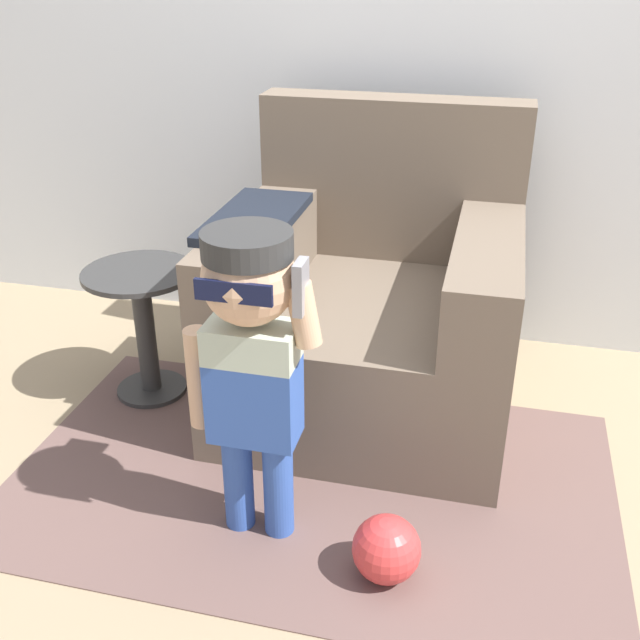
{
  "coord_description": "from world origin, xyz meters",
  "views": [
    {
      "loc": [
        0.35,
        -2.19,
        1.49
      ],
      "look_at": [
        -0.12,
        -0.28,
        0.5
      ],
      "focal_mm": 42.0,
      "sensor_mm": 36.0,
      "label": 1
    }
  ],
  "objects_px": {
    "side_table": "(144,321)",
    "armchair": "(372,310)",
    "toy_ball": "(386,549)",
    "person_child": "(251,343)"
  },
  "relations": [
    {
      "from": "side_table",
      "to": "armchair",
      "type": "bearing_deg",
      "value": 11.95
    },
    {
      "from": "person_child",
      "to": "side_table",
      "type": "bearing_deg",
      "value": 135.93
    },
    {
      "from": "side_table",
      "to": "toy_ball",
      "type": "distance_m",
      "value": 1.22
    },
    {
      "from": "person_child",
      "to": "toy_ball",
      "type": "bearing_deg",
      "value": -14.32
    },
    {
      "from": "person_child",
      "to": "armchair",
      "type": "bearing_deg",
      "value": 76.87
    },
    {
      "from": "armchair",
      "to": "side_table",
      "type": "bearing_deg",
      "value": -168.05
    },
    {
      "from": "side_table",
      "to": "toy_ball",
      "type": "xyz_separation_m",
      "value": [
        0.99,
        -0.69,
        -0.2
      ]
    },
    {
      "from": "armchair",
      "to": "side_table",
      "type": "xyz_separation_m",
      "value": [
        -0.79,
        -0.17,
        -0.05
      ]
    },
    {
      "from": "person_child",
      "to": "side_table",
      "type": "height_order",
      "value": "person_child"
    },
    {
      "from": "person_child",
      "to": "toy_ball",
      "type": "xyz_separation_m",
      "value": [
        0.38,
        -0.1,
        -0.5
      ]
    }
  ]
}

